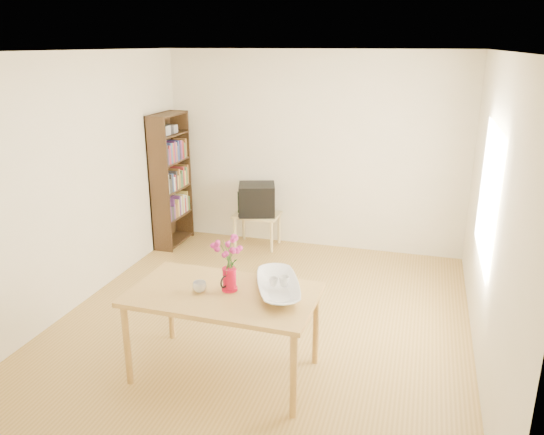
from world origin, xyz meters
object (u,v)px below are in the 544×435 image
(table, at_px, (223,301))
(bowl, at_px, (278,264))
(television, at_px, (257,199))
(pitcher, at_px, (230,280))
(mug, at_px, (200,287))

(table, distance_m, bowl, 0.54)
(table, distance_m, television, 2.99)
(table, distance_m, pitcher, 0.18)
(table, xyz_separation_m, bowl, (0.42, 0.15, 0.31))
(television, bearing_deg, mug, -98.71)
(television, bearing_deg, table, -95.06)
(mug, bearing_deg, pitcher, -150.77)
(pitcher, relative_size, television, 0.35)
(table, height_order, television, television)
(pitcher, xyz_separation_m, bowl, (0.38, 0.09, 0.15))
(table, height_order, mug, mug)
(table, bearing_deg, mug, -166.10)
(pitcher, xyz_separation_m, mug, (-0.22, -0.10, -0.04))
(mug, distance_m, television, 3.00)
(table, relative_size, television, 2.61)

